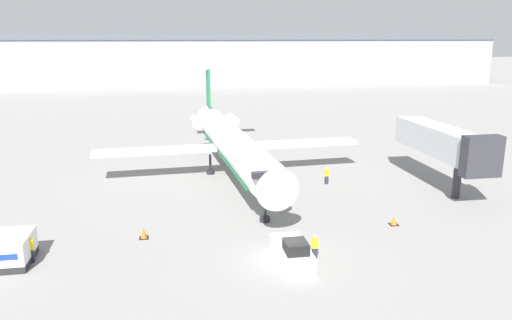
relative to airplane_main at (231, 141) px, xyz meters
name	(u,v)px	position (x,y,z in m)	size (l,w,h in m)	color
ground_plane	(290,263)	(1.14, -20.96, -3.62)	(600.00, 600.00, 0.00)	gray
terminal_building	(193,61)	(1.14, 99.04, 3.56)	(180.00, 16.80, 14.30)	#8C939E
airplane_main	(231,141)	(0.00, 0.00, 0.00)	(27.38, 33.55, 10.13)	white
pushback_tug	(292,252)	(1.27, -20.78, -2.96)	(1.97, 4.53, 1.77)	silver
luggage_cart	(13,250)	(-16.06, -17.99, -2.68)	(2.19, 3.37, 1.87)	#232326
worker_near_tug	(315,247)	(2.78, -20.69, -2.74)	(0.40, 0.24, 1.69)	#232838
worker_by_wing	(327,175)	(8.72, -4.53, -2.73)	(0.40, 0.24, 1.70)	#232838
worker_on_apron	(31,248)	(-14.99, -18.04, -2.66)	(0.40, 0.25, 1.81)	#232838
traffic_cone_left	(144,233)	(-8.17, -15.26, -3.24)	(0.64, 0.64, 0.78)	black
traffic_cone_right	(394,221)	(10.45, -15.83, -3.29)	(0.66, 0.66, 0.68)	black
jet_bridge	(443,142)	(18.73, -7.78, 0.84)	(3.20, 13.64, 6.19)	#2D2D33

